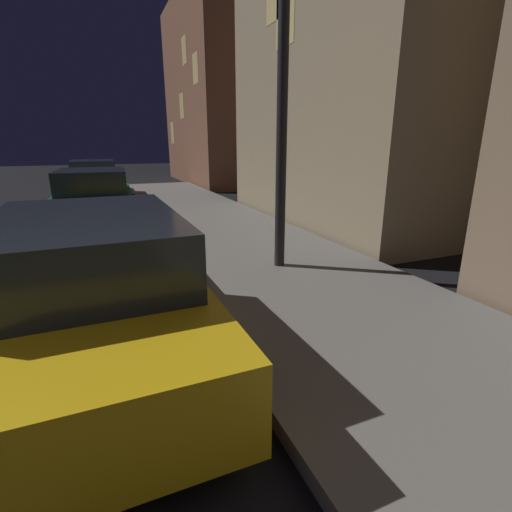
% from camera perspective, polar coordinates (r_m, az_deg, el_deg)
% --- Properties ---
extents(car_yellow_cab, '(2.08, 4.46, 1.43)m').
position_cam_1_polar(car_yellow_cab, '(4.00, -23.48, -3.99)').
color(car_yellow_cab, gold).
rests_on(car_yellow_cab, ground).
extents(car_green, '(2.14, 4.11, 1.43)m').
position_cam_1_polar(car_green, '(10.15, -23.43, 7.94)').
color(car_green, '#19592D').
rests_on(car_green, ground).
extents(car_white, '(1.97, 4.36, 1.43)m').
position_cam_1_polar(car_white, '(15.71, -23.42, 10.62)').
color(car_white, silver).
rests_on(car_white, ground).
extents(street_lamp, '(0.44, 0.44, 5.19)m').
position_cam_1_polar(street_lamp, '(5.98, 4.27, 31.97)').
color(street_lamp, black).
rests_on(street_lamp, sidewalk).
extents(building_mid, '(7.57, 7.18, 10.84)m').
position_cam_1_polar(building_mid, '(12.15, 24.16, 31.71)').
color(building_mid, '#998466').
rests_on(building_mid, ground).
extents(building_far, '(6.41, 9.22, 9.02)m').
position_cam_1_polar(building_far, '(21.61, -2.26, 23.40)').
color(building_far, brown).
rests_on(building_far, ground).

